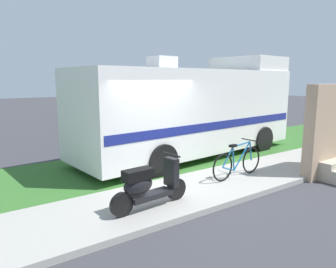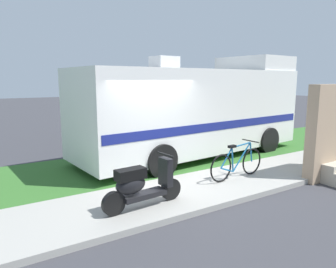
% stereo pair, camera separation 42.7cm
% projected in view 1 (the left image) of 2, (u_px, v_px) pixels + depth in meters
% --- Properties ---
extents(ground_plane, '(80.00, 80.00, 0.00)m').
position_uv_depth(ground_plane, '(158.00, 181.00, 7.90)').
color(ground_plane, '#38383D').
extents(sidewalk, '(24.00, 2.00, 0.12)m').
position_uv_depth(sidewalk, '(188.00, 192.00, 6.93)').
color(sidewalk, '#9E9B93').
rests_on(sidewalk, ground).
extents(grass_strip, '(24.00, 3.40, 0.08)m').
position_uv_depth(grass_strip, '(129.00, 166.00, 9.10)').
color(grass_strip, '#336628').
rests_on(grass_strip, ground).
extents(motorhome_rv, '(7.88, 3.03, 3.31)m').
position_uv_depth(motorhome_rv, '(193.00, 109.00, 10.17)').
color(motorhome_rv, silver).
rests_on(motorhome_rv, ground).
extents(scooter, '(1.71, 0.50, 0.97)m').
position_uv_depth(scooter, '(148.00, 185.00, 5.86)').
color(scooter, black).
rests_on(scooter, ground).
extents(bicycle, '(1.76, 0.52, 0.89)m').
position_uv_depth(bicycle, '(238.00, 162.00, 7.78)').
color(bicycle, black).
rests_on(bicycle, ground).
extents(pickup_truck_near, '(5.79, 2.24, 1.79)m').
position_uv_depth(pickup_truck_near, '(142.00, 113.00, 14.57)').
color(pickup_truck_near, '#B7B29E').
rests_on(pickup_truck_near, ground).
extents(porch_steps, '(2.00, 1.26, 2.40)m').
position_uv_depth(porch_steps, '(334.00, 140.00, 8.18)').
color(porch_steps, '#B2A893').
rests_on(porch_steps, ground).
extents(bottle_green, '(0.08, 0.08, 0.26)m').
position_uv_depth(bottle_green, '(311.00, 158.00, 9.23)').
color(bottle_green, brown).
rests_on(bottle_green, ground).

